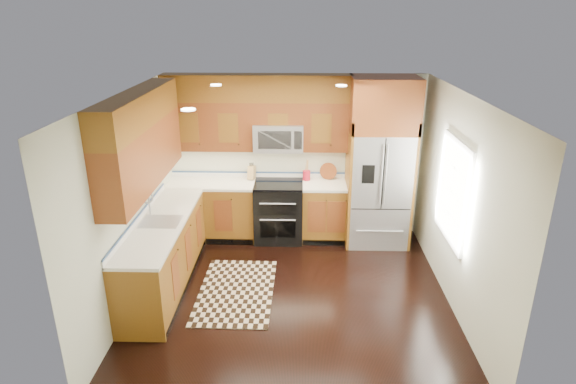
{
  "coord_description": "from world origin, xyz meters",
  "views": [
    {
      "loc": [
        0.09,
        -5.4,
        3.5
      ],
      "look_at": [
        -0.07,
        0.6,
        1.21
      ],
      "focal_mm": 30.0,
      "sensor_mm": 36.0,
      "label": 1
    }
  ],
  "objects_px": {
    "range": "(279,211)",
    "knife_block": "(252,172)",
    "refrigerator": "(380,163)",
    "rug": "(236,291)",
    "utensil_crock": "(307,173)"
  },
  "relations": [
    {
      "from": "knife_block",
      "to": "utensil_crock",
      "type": "distance_m",
      "value": 0.88
    },
    {
      "from": "rug",
      "to": "knife_block",
      "type": "bearing_deg",
      "value": 89.12
    },
    {
      "from": "knife_block",
      "to": "utensil_crock",
      "type": "xyz_separation_m",
      "value": [
        0.88,
        -0.03,
        0.0
      ]
    },
    {
      "from": "rug",
      "to": "utensil_crock",
      "type": "distance_m",
      "value": 2.28
    },
    {
      "from": "refrigerator",
      "to": "knife_block",
      "type": "distance_m",
      "value": 2.02
    },
    {
      "from": "range",
      "to": "knife_block",
      "type": "relative_size",
      "value": 3.43
    },
    {
      "from": "knife_block",
      "to": "rug",
      "type": "bearing_deg",
      "value": -91.65
    },
    {
      "from": "refrigerator",
      "to": "knife_block",
      "type": "height_order",
      "value": "refrigerator"
    },
    {
      "from": "rug",
      "to": "utensil_crock",
      "type": "bearing_deg",
      "value": 63.34
    },
    {
      "from": "range",
      "to": "knife_block",
      "type": "xyz_separation_m",
      "value": [
        -0.44,
        0.22,
        0.58
      ]
    },
    {
      "from": "rug",
      "to": "utensil_crock",
      "type": "height_order",
      "value": "utensil_crock"
    },
    {
      "from": "range",
      "to": "utensil_crock",
      "type": "xyz_separation_m",
      "value": [
        0.44,
        0.19,
        0.59
      ]
    },
    {
      "from": "rug",
      "to": "utensil_crock",
      "type": "relative_size",
      "value": 4.85
    },
    {
      "from": "rug",
      "to": "knife_block",
      "type": "xyz_separation_m",
      "value": [
        0.05,
        1.82,
        1.05
      ]
    },
    {
      "from": "refrigerator",
      "to": "range",
      "type": "bearing_deg",
      "value": 178.6
    }
  ]
}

